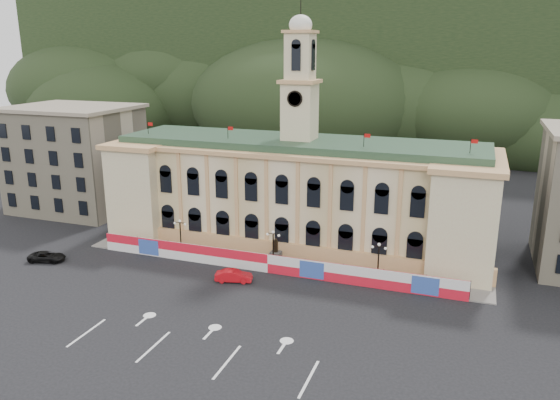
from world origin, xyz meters
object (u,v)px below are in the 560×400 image
(statue, at_px, (276,256))
(black_suv, at_px, (47,257))
(lamp_center, at_px, (273,245))
(red_sedan, at_px, (234,276))

(statue, height_order, black_suv, statue)
(lamp_center, bearing_deg, red_sedan, -116.01)
(statue, relative_size, lamp_center, 0.72)
(statue, xyz_separation_m, lamp_center, (0.00, -1.00, 1.89))
(lamp_center, height_order, black_suv, lamp_center)
(red_sedan, distance_m, black_suv, 27.13)
(lamp_center, bearing_deg, black_suv, -163.77)
(lamp_center, distance_m, black_suv, 31.34)
(statue, distance_m, black_suv, 31.54)
(red_sedan, bearing_deg, black_suv, 80.75)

